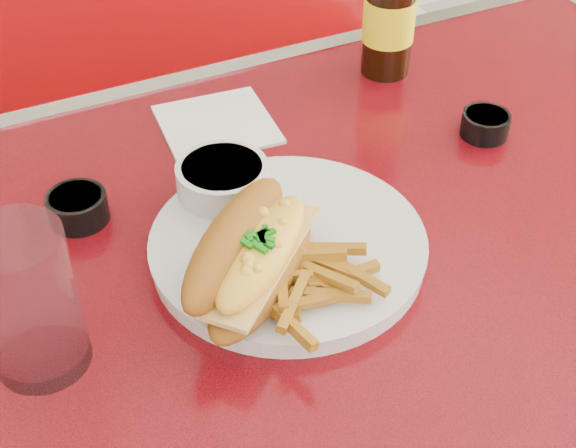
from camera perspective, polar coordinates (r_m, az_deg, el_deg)
name	(u,v)px	position (r m, az deg, el deg)	size (l,w,h in m)	color
diner_table	(349,357)	(0.93, 4.35, -9.41)	(1.23, 0.83, 0.77)	red
booth_bench_far	(150,187)	(1.70, -9.78, 2.62)	(1.20, 0.51, 0.90)	#94090D
dinner_plate	(288,246)	(0.80, 0.00, -1.57)	(0.30, 0.30, 0.02)	silver
mac_hoagie	(252,255)	(0.73, -2.56, -2.21)	(0.20, 0.19, 0.08)	#9D5C19
fries_pile	(289,276)	(0.73, 0.10, -3.70)	(0.12, 0.11, 0.04)	#BC8120
fork	(268,256)	(0.78, -1.45, -2.26)	(0.03, 0.16, 0.00)	silver
gravy_ramekin	(223,185)	(0.85, -4.64, 2.77)	(0.12, 0.12, 0.05)	silver
sauce_cup_left	(77,206)	(0.87, -14.74, 1.23)	(0.08, 0.08, 0.03)	black
sauce_cup_right	(485,123)	(0.99, 13.86, 6.96)	(0.06, 0.06, 0.03)	black
beer_bottle	(390,1)	(1.07, 7.30, 15.44)	(0.09, 0.09, 0.27)	black
water_tumbler	(29,302)	(0.69, -17.96, -5.32)	(0.08, 0.08, 0.14)	#A4C3D3
paper_napkin	(217,124)	(0.99, -5.08, 7.07)	(0.13, 0.13, 0.00)	white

